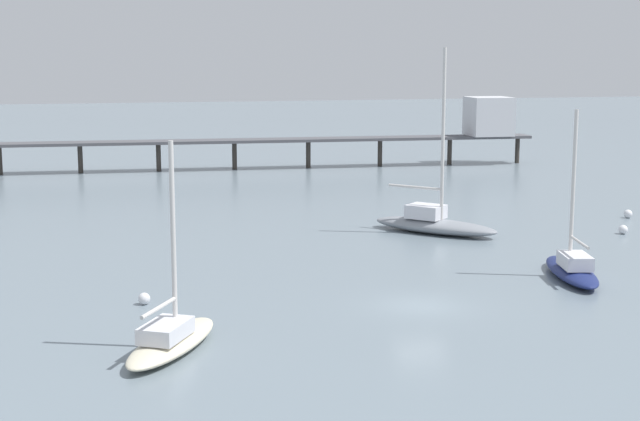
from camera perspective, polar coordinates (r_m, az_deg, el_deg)
ground_plane at (r=45.49m, az=6.18°, el=-5.84°), size 400.00×400.00×0.00m
pier at (r=101.35m, az=3.66°, el=5.10°), size 65.51×7.94×7.40m
sailboat_cream at (r=38.88m, az=-9.11°, el=-7.68°), size 5.42×7.26×8.62m
sailboat_gray at (r=63.81m, az=6.99°, el=-0.69°), size 8.04×8.51×12.49m
sailboat_navy at (r=52.32m, az=15.19°, el=-3.38°), size 3.72×7.68×9.14m
mooring_buoy_far at (r=72.88m, az=18.35°, el=-0.20°), size 0.63×0.63×0.63m
mooring_buoy_mid at (r=66.29m, az=18.08°, el=-1.12°), size 0.62×0.62×0.62m
mooring_buoy_near at (r=46.21m, az=-10.72°, el=-5.33°), size 0.59×0.59×0.59m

